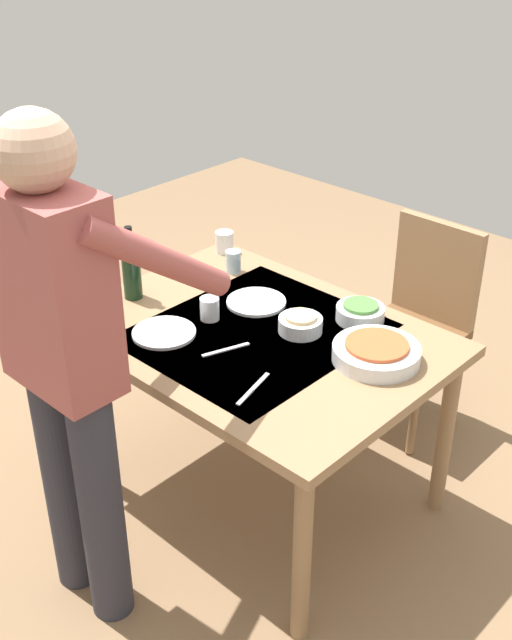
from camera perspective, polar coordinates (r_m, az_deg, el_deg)
ground_plane at (r=3.29m, az=-0.00°, el=-12.04°), size 6.00×6.00×0.00m
dining_table at (r=2.89m, az=-0.00°, el=-2.21°), size 1.31×0.97×0.74m
chair_near at (r=3.48m, az=11.79°, el=0.53°), size 0.40×0.40×0.91m
person_server at (r=2.36m, az=-13.42°, el=-2.49°), size 0.42×0.61×1.69m
wine_bottle at (r=3.07m, az=-8.97°, el=3.47°), size 0.07×0.07×0.30m
wine_glass_left at (r=2.89m, az=-11.83°, el=1.33°), size 0.07×0.07×0.15m
water_cup_near_left at (r=2.92m, az=-3.37°, el=0.83°), size 0.07×0.07×0.09m
water_cup_near_right at (r=3.44m, az=-2.30°, el=5.66°), size 0.08×0.08×0.09m
water_cup_far_left at (r=3.26m, az=-1.66°, el=4.25°), size 0.06×0.06×0.09m
serving_bowl_pasta at (r=2.70m, az=8.69°, el=-2.30°), size 0.30×0.30×0.07m
side_bowl_salad at (r=2.93m, az=7.54°, el=0.57°), size 0.18×0.18×0.07m
side_bowl_bread at (r=2.84m, az=3.23°, el=-0.25°), size 0.16×0.16×0.07m
dinner_plate_near at (r=3.03m, az=0.02°, el=1.32°), size 0.23×0.23×0.01m
dinner_plate_far at (r=2.85m, az=-6.66°, el=-0.92°), size 0.23×0.23×0.01m
table_knife at (r=2.54m, az=-0.21°, el=-4.98°), size 0.06×0.20×0.00m
table_fork at (r=2.74m, az=-2.20°, el=-2.16°), size 0.07×0.17×0.00m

